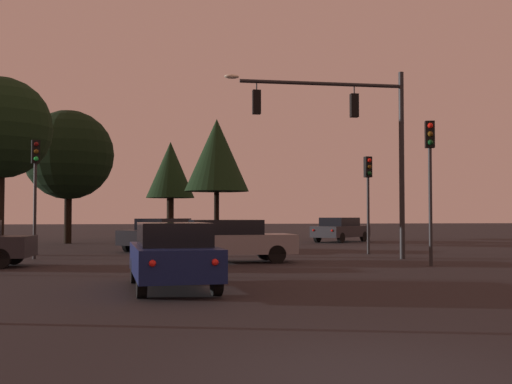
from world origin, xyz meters
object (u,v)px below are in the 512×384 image
at_px(traffic_light_far_side, 35,175).
at_px(car_nearside_lane, 173,254).
at_px(tree_behind_sign, 69,155).
at_px(car_crossing_left, 229,240).
at_px(tree_left_far, 217,155).
at_px(traffic_light_corner_left, 430,164).
at_px(car_far_lane, 341,229).
at_px(traffic_light_corner_right, 368,185).
at_px(tree_right_cluster, 0,128).
at_px(car_parked_lot, 162,234).
at_px(traffic_signal_mast_arm, 353,128).
at_px(tree_center_horizon, 170,170).

xyz_separation_m(traffic_light_far_side, car_nearside_lane, (4.97, -10.58, -2.44)).
bearing_deg(traffic_light_far_side, tree_behind_sign, 92.29).
distance_m(car_nearside_lane, car_crossing_left, 8.03).
height_order(car_nearside_lane, tree_left_far, tree_left_far).
bearing_deg(traffic_light_corner_left, car_far_lane, 82.56).
distance_m(traffic_light_corner_right, tree_right_cluster, 15.91).
bearing_deg(car_far_lane, car_nearside_lane, -115.39).
xyz_separation_m(car_parked_lot, tree_left_far, (3.62, 10.60, 4.78)).
relative_size(traffic_signal_mast_arm, traffic_light_corner_right, 1.72).
relative_size(tree_center_horizon, tree_right_cluster, 0.93).
distance_m(car_crossing_left, tree_right_cluster, 11.63).
distance_m(traffic_light_corner_right, car_parked_lot, 9.92).
bearing_deg(traffic_light_corner_left, car_nearside_lane, -149.30).
xyz_separation_m(traffic_light_corner_right, traffic_light_far_side, (-13.66, -0.84, 0.24)).
distance_m(traffic_signal_mast_arm, car_nearside_lane, 11.73).
relative_size(car_crossing_left, car_far_lane, 1.08).
bearing_deg(tree_left_far, car_nearside_lane, -97.71).
distance_m(traffic_light_far_side, tree_center_horizon, 21.42).
relative_size(car_crossing_left, car_parked_lot, 1.02).
bearing_deg(traffic_light_corner_left, traffic_light_corner_right, 89.59).
bearing_deg(car_nearside_lane, tree_center_horizon, 88.79).
relative_size(traffic_light_corner_left, traffic_light_corner_right, 1.15).
bearing_deg(car_crossing_left, traffic_light_corner_right, 29.58).
bearing_deg(tree_center_horizon, tree_right_cluster, -113.02).
xyz_separation_m(traffic_light_corner_right, tree_left_far, (-5.16, 14.68, 2.58)).
height_order(car_crossing_left, tree_left_far, tree_left_far).
relative_size(traffic_light_corner_right, tree_left_far, 0.53).
height_order(traffic_light_corner_left, traffic_light_far_side, traffic_light_corner_left).
xyz_separation_m(traffic_light_corner_right, tree_behind_sign, (-14.18, 12.29, 2.24)).
distance_m(car_parked_lot, tree_center_horizon, 16.23).
bearing_deg(traffic_light_corner_left, tree_right_cluster, 152.25).
bearing_deg(car_nearside_lane, tree_left_far, 82.29).
relative_size(car_crossing_left, tree_behind_sign, 0.60).
bearing_deg(traffic_light_corner_right, car_far_lane, 78.89).
height_order(traffic_light_corner_right, tree_behind_sign, tree_behind_sign).
bearing_deg(traffic_signal_mast_arm, car_crossing_left, -172.01).
xyz_separation_m(traffic_light_corner_left, car_far_lane, (2.35, 18.04, -2.60)).
xyz_separation_m(traffic_signal_mast_arm, traffic_light_corner_left, (1.62, -3.27, -1.60)).
height_order(car_nearside_lane, car_crossing_left, same).
height_order(traffic_signal_mast_arm, tree_behind_sign, tree_behind_sign).
bearing_deg(car_far_lane, traffic_light_far_side, -141.73).
relative_size(traffic_light_far_side, tree_left_far, 0.57).
xyz_separation_m(traffic_signal_mast_arm, traffic_light_far_side, (-11.99, 2.18, -1.77)).
bearing_deg(traffic_light_corner_right, traffic_light_far_side, -176.50).
xyz_separation_m(traffic_light_far_side, car_parked_lot, (4.88, 4.91, -2.43)).
distance_m(car_crossing_left, car_far_lane, 17.79).
relative_size(traffic_signal_mast_arm, tree_behind_sign, 0.92).
distance_m(traffic_light_far_side, tree_left_far, 17.84).
xyz_separation_m(traffic_light_far_side, tree_behind_sign, (-0.52, 13.13, 2.00)).
bearing_deg(car_parked_lot, car_far_lane, 34.73).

